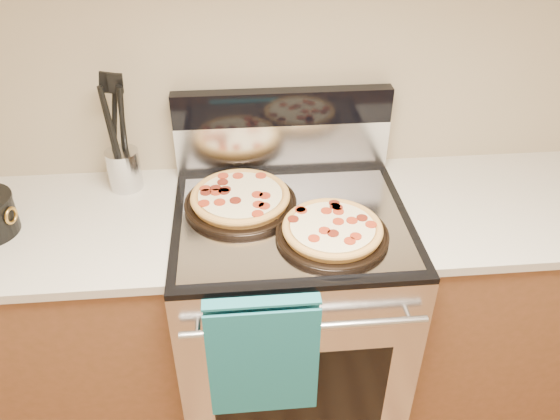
{
  "coord_description": "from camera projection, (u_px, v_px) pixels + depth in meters",
  "views": [
    {
      "loc": [
        -0.17,
        0.22,
        1.94
      ],
      "look_at": [
        -0.05,
        1.55,
        1.01
      ],
      "focal_mm": 35.0,
      "sensor_mm": 36.0,
      "label": 1
    }
  ],
  "objects": [
    {
      "name": "wall_back",
      "position": [
        282.0,
        48.0,
        1.8
      ],
      "size": [
        4.0,
        0.0,
        4.0
      ],
      "primitive_type": "plane",
      "rotation": [
        1.57,
        0.0,
        0.0
      ],
      "color": "tan",
      "rests_on": "ground"
    },
    {
      "name": "range_body",
      "position": [
        290.0,
        318.0,
        2.03
      ],
      "size": [
        0.76,
        0.68,
        0.9
      ],
      "primitive_type": "cube",
      "color": "#B7B7BC",
      "rests_on": "ground"
    },
    {
      "name": "oven_window",
      "position": [
        301.0,
        394.0,
        1.76
      ],
      "size": [
        0.56,
        0.01,
        0.4
      ],
      "primitive_type": "cube",
      "color": "black",
      "rests_on": "range_body"
    },
    {
      "name": "cooktop",
      "position": [
        291.0,
        218.0,
        1.77
      ],
      "size": [
        0.76,
        0.68,
        0.02
      ],
      "primitive_type": "cube",
      "color": "black",
      "rests_on": "range_body"
    },
    {
      "name": "backsplash_lower",
      "position": [
        282.0,
        145.0,
        1.96
      ],
      "size": [
        0.76,
        0.06,
        0.18
      ],
      "primitive_type": "cube",
      "color": "silver",
      "rests_on": "cooktop"
    },
    {
      "name": "backsplash_upper",
      "position": [
        283.0,
        107.0,
        1.88
      ],
      "size": [
        0.76,
        0.06,
        0.12
      ],
      "primitive_type": "cube",
      "color": "black",
      "rests_on": "backsplash_lower"
    },
    {
      "name": "oven_handle",
      "position": [
        305.0,
        328.0,
        1.52
      ],
      "size": [
        0.7,
        0.03,
        0.03
      ],
      "primitive_type": "cylinder",
      "rotation": [
        0.0,
        1.57,
        0.0
      ],
      "color": "silver",
      "rests_on": "range_body"
    },
    {
      "name": "dish_towel",
      "position": [
        263.0,
        355.0,
        1.57
      ],
      "size": [
        0.32,
        0.05,
        0.42
      ],
      "primitive_type": null,
      "color": "#1A7585",
      "rests_on": "oven_handle"
    },
    {
      "name": "foil_sheet",
      "position": [
        292.0,
        220.0,
        1.74
      ],
      "size": [
        0.7,
        0.55,
        0.01
      ],
      "primitive_type": "cube",
      "color": "gray",
      "rests_on": "cooktop"
    },
    {
      "name": "cabinet_left",
      "position": [
        50.0,
        330.0,
        2.0
      ],
      "size": [
        1.0,
        0.62,
        0.88
      ],
      "primitive_type": "cube",
      "color": "brown",
      "rests_on": "ground"
    },
    {
      "name": "countertop_left",
      "position": [
        16.0,
        231.0,
        1.74
      ],
      "size": [
        1.02,
        0.64,
        0.03
      ],
      "primitive_type": "cube",
      "color": "beige",
      "rests_on": "cabinet_left"
    },
    {
      "name": "cabinet_right",
      "position": [
        513.0,
        299.0,
        2.13
      ],
      "size": [
        1.0,
        0.62,
        0.88
      ],
      "primitive_type": "cube",
      "color": "brown",
      "rests_on": "ground"
    },
    {
      "name": "countertop_right",
      "position": [
        546.0,
        203.0,
        1.87
      ],
      "size": [
        1.02,
        0.64,
        0.03
      ],
      "primitive_type": "cube",
      "color": "beige",
      "rests_on": "cabinet_right"
    },
    {
      "name": "pepperoni_pizza_back",
      "position": [
        240.0,
        199.0,
        1.79
      ],
      "size": [
        0.45,
        0.45,
        0.05
      ],
      "primitive_type": null,
      "rotation": [
        0.0,
        0.0,
        0.26
      ],
      "color": "#B87738",
      "rests_on": "foil_sheet"
    },
    {
      "name": "pepperoni_pizza_front",
      "position": [
        332.0,
        231.0,
        1.65
      ],
      "size": [
        0.42,
        0.42,
        0.05
      ],
      "primitive_type": null,
      "rotation": [
        0.0,
        0.0,
        0.28
      ],
      "color": "#B87738",
      "rests_on": "foil_sheet"
    },
    {
      "name": "utensil_crock",
      "position": [
        124.0,
        169.0,
        1.88
      ],
      "size": [
        0.15,
        0.15,
        0.14
      ],
      "primitive_type": "cylinder",
      "rotation": [
        0.0,
        0.0,
        0.42
      ],
      "color": "silver",
      "rests_on": "countertop_left"
    }
  ]
}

